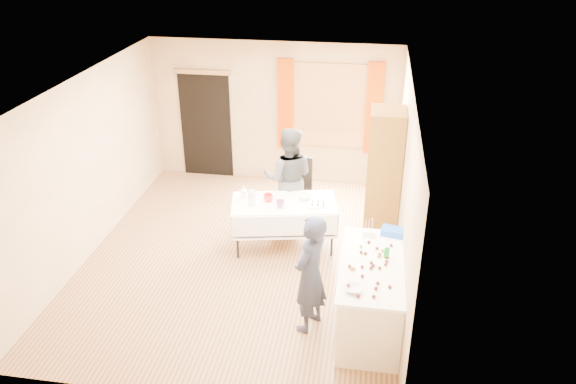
% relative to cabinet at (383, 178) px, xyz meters
% --- Properties ---
extents(floor, '(4.50, 5.50, 0.02)m').
position_rel_cabinet_xyz_m(floor, '(-1.99, -0.80, -1.06)').
color(floor, '#9E7047').
rests_on(floor, ground).
extents(ceiling, '(4.50, 5.50, 0.02)m').
position_rel_cabinet_xyz_m(ceiling, '(-1.99, -0.80, 1.56)').
color(ceiling, white).
rests_on(ceiling, floor).
extents(wall_back, '(4.50, 0.02, 2.60)m').
position_rel_cabinet_xyz_m(wall_back, '(-1.99, 1.96, 0.25)').
color(wall_back, tan).
rests_on(wall_back, floor).
extents(wall_front, '(4.50, 0.02, 2.60)m').
position_rel_cabinet_xyz_m(wall_front, '(-1.99, -3.56, 0.25)').
color(wall_front, tan).
rests_on(wall_front, floor).
extents(wall_left, '(0.02, 5.50, 2.60)m').
position_rel_cabinet_xyz_m(wall_left, '(-4.25, -0.80, 0.25)').
color(wall_left, tan).
rests_on(wall_left, floor).
extents(wall_right, '(0.02, 5.50, 2.60)m').
position_rel_cabinet_xyz_m(wall_right, '(0.27, -0.80, 0.25)').
color(wall_right, tan).
rests_on(wall_right, floor).
extents(window_frame, '(1.32, 0.06, 1.52)m').
position_rel_cabinet_xyz_m(window_frame, '(-0.99, 1.92, 0.45)').
color(window_frame, olive).
rests_on(window_frame, wall_back).
extents(window_pane, '(1.20, 0.02, 1.40)m').
position_rel_cabinet_xyz_m(window_pane, '(-0.99, 1.91, 0.45)').
color(window_pane, white).
rests_on(window_pane, wall_back).
extents(curtain_left, '(0.28, 0.06, 1.65)m').
position_rel_cabinet_xyz_m(curtain_left, '(-1.77, 1.87, 0.45)').
color(curtain_left, '#A23700').
rests_on(curtain_left, wall_back).
extents(curtain_right, '(0.28, 0.06, 1.65)m').
position_rel_cabinet_xyz_m(curtain_right, '(-0.21, 1.87, 0.45)').
color(curtain_right, '#A23700').
rests_on(curtain_right, wall_back).
extents(doorway, '(0.95, 0.04, 2.00)m').
position_rel_cabinet_xyz_m(doorway, '(-3.29, 1.93, -0.05)').
color(doorway, black).
rests_on(doorway, floor).
extents(door_lintel, '(1.05, 0.06, 0.08)m').
position_rel_cabinet_xyz_m(door_lintel, '(-3.29, 1.90, 0.97)').
color(door_lintel, olive).
rests_on(door_lintel, wall_back).
extents(cabinet, '(0.50, 0.60, 2.11)m').
position_rel_cabinet_xyz_m(cabinet, '(0.00, 0.00, 0.00)').
color(cabinet, brown).
rests_on(cabinet, floor).
extents(counter, '(0.77, 1.63, 0.91)m').
position_rel_cabinet_xyz_m(counter, '(-0.10, -2.08, -0.60)').
color(counter, '#EDE5C9').
rests_on(counter, floor).
extents(party_table, '(1.67, 1.08, 0.75)m').
position_rel_cabinet_xyz_m(party_table, '(-1.43, -0.41, -0.61)').
color(party_table, black).
rests_on(party_table, floor).
extents(chair, '(0.49, 0.49, 1.04)m').
position_rel_cabinet_xyz_m(chair, '(-1.37, 0.50, -0.74)').
color(chair, black).
rests_on(chair, floor).
extents(girl, '(0.83, 0.77, 1.54)m').
position_rel_cabinet_xyz_m(girl, '(-0.82, -2.19, -0.29)').
color(girl, '#1F233A').
rests_on(girl, floor).
extents(woman, '(0.90, 0.74, 1.67)m').
position_rel_cabinet_xyz_m(woman, '(-1.46, 0.24, -0.22)').
color(woman, black).
rests_on(woman, floor).
extents(soda_can, '(0.07, 0.07, 0.12)m').
position_rel_cabinet_xyz_m(soda_can, '(0.05, -1.91, -0.08)').
color(soda_can, '#0D7719').
rests_on(soda_can, counter).
extents(mixing_bowl, '(0.26, 0.26, 0.05)m').
position_rel_cabinet_xyz_m(mixing_bowl, '(-0.30, -2.62, -0.12)').
color(mixing_bowl, white).
rests_on(mixing_bowl, counter).
extents(foam_block, '(0.15, 0.10, 0.08)m').
position_rel_cabinet_xyz_m(foam_block, '(-0.17, -1.45, -0.10)').
color(foam_block, white).
rests_on(foam_block, counter).
extents(blue_basket, '(0.33, 0.25, 0.08)m').
position_rel_cabinet_xyz_m(blue_basket, '(0.14, -1.36, -0.10)').
color(blue_basket, blue).
rests_on(blue_basket, counter).
extents(pitcher, '(0.11, 0.11, 0.22)m').
position_rel_cabinet_xyz_m(pitcher, '(-1.87, -0.58, -0.19)').
color(pitcher, silver).
rests_on(pitcher, party_table).
extents(cup_red, '(0.26, 0.26, 0.11)m').
position_rel_cabinet_xyz_m(cup_red, '(-1.66, -0.42, -0.25)').
color(cup_red, red).
rests_on(cup_red, party_table).
extents(cup_rainbow, '(0.16, 0.16, 0.12)m').
position_rel_cabinet_xyz_m(cup_rainbow, '(-1.45, -0.59, -0.25)').
color(cup_rainbow, red).
rests_on(cup_rainbow, party_table).
extents(small_bowl, '(0.32, 0.32, 0.06)m').
position_rel_cabinet_xyz_m(small_bowl, '(-1.14, -0.25, -0.27)').
color(small_bowl, white).
rests_on(small_bowl, party_table).
extents(pastry_tray, '(0.34, 0.30, 0.02)m').
position_rel_cabinet_xyz_m(pastry_tray, '(-0.92, -0.43, -0.29)').
color(pastry_tray, white).
rests_on(pastry_tray, party_table).
extents(bottle, '(0.11, 0.11, 0.19)m').
position_rel_cabinet_xyz_m(bottle, '(-2.05, -0.35, -0.21)').
color(bottle, white).
rests_on(bottle, party_table).
extents(cake_balls, '(0.52, 1.15, 0.04)m').
position_rel_cabinet_xyz_m(cake_balls, '(-0.12, -2.14, -0.12)').
color(cake_balls, '#3F2314').
rests_on(cake_balls, counter).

